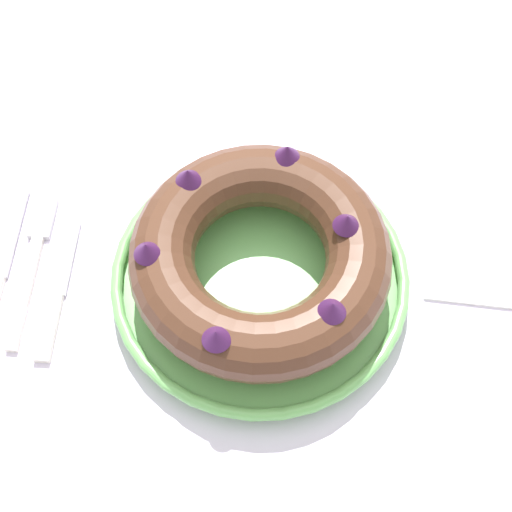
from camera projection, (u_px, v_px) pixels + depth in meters
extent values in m
plane|color=gray|center=(258.00, 454.00, 1.39)|extent=(8.00, 8.00, 0.00)
cube|color=silver|center=(260.00, 285.00, 0.76)|extent=(1.30, 1.20, 0.03)
cylinder|color=#6BB760|center=(256.00, 281.00, 0.74)|extent=(0.29, 0.29, 0.01)
torus|color=#6BB760|center=(256.00, 274.00, 0.72)|extent=(0.30, 0.30, 0.01)
torus|color=#4C2D1E|center=(256.00, 256.00, 0.69)|extent=(0.26, 0.26, 0.06)
cone|color=#3D1947|center=(188.00, 176.00, 0.69)|extent=(0.04, 0.04, 0.02)
cone|color=#3D1947|center=(146.00, 249.00, 0.65)|extent=(0.04, 0.04, 0.02)
cone|color=#3D1947|center=(216.00, 336.00, 0.61)|extent=(0.03, 0.03, 0.02)
cone|color=#3D1947|center=(333.00, 308.00, 0.62)|extent=(0.04, 0.04, 0.02)
cone|color=#3D1947|center=(347.00, 221.00, 0.66)|extent=(0.03, 0.03, 0.02)
cone|color=#3D1947|center=(287.00, 152.00, 0.70)|extent=(0.04, 0.04, 0.02)
cube|color=white|center=(25.00, 292.00, 0.73)|extent=(0.01, 0.13, 0.01)
cube|color=silver|center=(43.00, 218.00, 0.78)|extent=(0.02, 0.05, 0.01)
cube|color=silver|center=(9.00, 233.00, 0.77)|extent=(0.02, 0.11, 0.00)
cube|color=white|center=(49.00, 328.00, 0.71)|extent=(0.02, 0.07, 0.01)
cube|color=silver|center=(64.00, 258.00, 0.75)|extent=(0.02, 0.09, 0.00)
cube|color=white|center=(495.00, 263.00, 0.75)|extent=(0.15, 0.11, 0.00)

